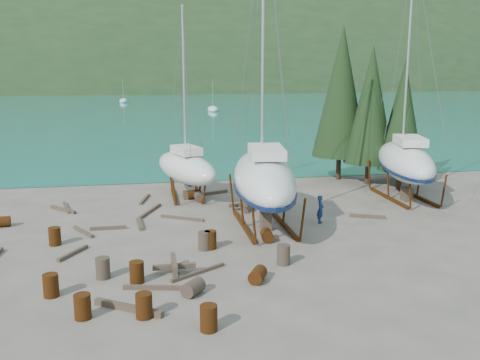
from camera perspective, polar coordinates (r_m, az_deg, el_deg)
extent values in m
plane|color=#585245|center=(25.91, -1.67, -7.06)|extent=(600.00, 600.00, 0.00)
plane|color=teal|center=(339.35, -9.90, 10.34)|extent=(700.00, 700.00, 0.00)
ellipsoid|color=#20361B|center=(344.35, -9.91, 10.36)|extent=(800.00, 360.00, 110.00)
cube|color=beige|center=(214.94, -14.94, 9.83)|extent=(6.00, 5.00, 4.00)
cube|color=#A54C2D|center=(214.88, -14.98, 10.57)|extent=(6.60, 5.60, 1.60)
cube|color=beige|center=(216.95, -1.45, 10.23)|extent=(6.00, 5.00, 4.00)
cube|color=#A54C2D|center=(216.89, -1.46, 10.97)|extent=(6.60, 5.60, 1.60)
cylinder|color=black|center=(40.40, 13.44, 0.72)|extent=(0.36, 0.36, 1.60)
cone|color=black|center=(39.76, 13.79, 7.80)|extent=(3.60, 3.60, 8.40)
cylinder|color=black|center=(39.29, 16.60, 0.05)|extent=(0.36, 0.36, 1.36)
cone|color=black|center=(38.68, 16.97, 6.23)|extent=(3.06, 3.06, 7.14)
cylinder|color=black|center=(41.63, 10.46, 1.34)|extent=(0.36, 0.36, 1.84)
cone|color=black|center=(40.98, 10.76, 9.27)|extent=(4.14, 4.14, 9.66)
cylinder|color=black|center=(42.58, 16.60, 1.00)|extent=(0.36, 0.36, 1.44)
cone|color=black|center=(41.99, 16.96, 7.04)|extent=(3.24, 3.24, 7.56)
ellipsoid|color=silver|center=(105.43, -2.91, 7.54)|extent=(2.00, 5.00, 1.40)
cylinder|color=silver|center=(105.25, -2.92, 9.09)|extent=(0.08, 0.08, 5.00)
ellipsoid|color=silver|center=(134.54, -12.32, 8.23)|extent=(2.00, 5.00, 1.40)
cylinder|color=silver|center=(134.40, -12.37, 9.45)|extent=(0.08, 0.08, 5.00)
ellipsoid|color=silver|center=(28.36, 2.55, 0.21)|extent=(4.46, 11.01, 2.50)
cube|color=#0C183C|center=(28.03, 2.78, -1.60)|extent=(0.49, 1.94, 1.00)
cube|color=silver|center=(27.58, 2.83, 3.04)|extent=(2.11, 3.40, 0.50)
cylinder|color=silver|center=(28.37, 2.45, 15.99)|extent=(0.14, 0.14, 12.84)
cube|color=#562E0E|center=(28.78, 0.38, -4.89)|extent=(0.18, 5.88, 0.20)
cube|color=#562E0E|center=(29.25, 4.60, -4.65)|extent=(0.18, 5.88, 0.20)
cube|color=#4F3C2D|center=(28.39, 2.75, -4.38)|extent=(0.50, 0.80, 0.93)
ellipsoid|color=silver|center=(36.11, 17.19, 1.93)|extent=(5.16, 10.19, 2.31)
cube|color=#0C183C|center=(35.81, 17.48, 0.68)|extent=(0.67, 1.77, 1.00)
cube|color=silver|center=(35.48, 17.69, 4.03)|extent=(2.24, 3.23, 0.50)
cylinder|color=silver|center=(36.08, 17.54, 13.29)|extent=(0.14, 0.14, 11.75)
cube|color=#562E0E|center=(36.14, 15.55, -1.84)|extent=(0.18, 5.38, 0.20)
cube|color=#562E0E|center=(37.05, 18.33, -1.68)|extent=(0.18, 5.38, 0.20)
cube|color=#4F3C2D|center=(36.09, 17.34, -1.45)|extent=(0.50, 0.80, 0.83)
ellipsoid|color=silver|center=(35.18, -5.77, 1.29)|extent=(4.74, 8.04, 1.97)
cube|color=#0C183C|center=(34.90, -5.70, 0.31)|extent=(0.68, 1.39, 1.00)
cube|color=silver|center=(34.59, -5.76, 3.19)|extent=(1.99, 2.60, 0.50)
cylinder|color=silver|center=(34.97, -6.02, 10.61)|extent=(0.14, 0.14, 9.20)
cube|color=#562E0E|center=(35.51, -7.06, -1.73)|extent=(0.18, 4.22, 0.20)
cube|color=#562E0E|center=(35.64, -4.35, -1.62)|extent=(0.18, 4.22, 0.20)
cube|color=#4F3C2D|center=(35.16, -5.66, -1.59)|extent=(0.50, 0.80, 0.49)
imported|color=#12274F|center=(29.74, 8.58, -3.11)|extent=(0.60, 0.68, 1.56)
cylinder|color=#562E0E|center=(21.55, -19.53, -10.55)|extent=(0.58, 0.58, 0.88)
cylinder|color=#2D2823|center=(20.63, -5.03, -11.36)|extent=(1.01, 1.05, 0.58)
cylinder|color=#562E0E|center=(31.56, -24.09, -4.08)|extent=(0.94, 0.67, 0.58)
cylinder|color=#562E0E|center=(19.06, -10.20, -13.05)|extent=(0.58, 0.58, 0.88)
cylinder|color=#562E0E|center=(34.96, -4.91, -1.57)|extent=(0.95, 0.70, 0.58)
cylinder|color=#2D2823|center=(25.33, -3.83, -6.48)|extent=(0.58, 0.58, 0.88)
cylinder|color=#562E0E|center=(26.57, 2.89, -5.93)|extent=(0.65, 0.92, 0.58)
cylinder|color=#562E0E|center=(17.97, -3.36, -14.49)|extent=(0.58, 0.58, 0.88)
cylinder|color=#562E0E|center=(27.41, -19.15, -5.70)|extent=(0.58, 0.58, 0.88)
cylinder|color=#562E0E|center=(21.97, -10.95, -9.62)|extent=(0.58, 0.58, 0.88)
cylinder|color=#2D2823|center=(34.32, -4.38, -1.82)|extent=(0.64, 0.92, 0.58)
cylinder|color=#562E0E|center=(21.72, 1.90, -10.08)|extent=(0.93, 1.05, 0.58)
cylinder|color=#562E0E|center=(19.48, -16.45, -12.81)|extent=(0.58, 0.58, 0.88)
cylinder|color=#562E0E|center=(25.45, -3.17, -6.39)|extent=(0.58, 0.58, 0.88)
cylinder|color=#2D2823|center=(22.69, -14.42, -9.08)|extent=(0.58, 0.58, 0.88)
cylinder|color=#2D2823|center=(23.54, 4.66, -7.95)|extent=(0.58, 0.58, 0.88)
cube|color=#4F3C2D|center=(31.40, 13.43, -3.80)|extent=(1.89, 0.99, 0.19)
cube|color=#4F3C2D|center=(33.69, -18.35, -3.02)|extent=(1.70, 1.82, 0.19)
cube|color=#4F3C2D|center=(22.61, -4.47, -9.80)|extent=(2.40, 1.63, 0.15)
cube|color=#4F3C2D|center=(29.28, -13.87, -4.99)|extent=(1.87, 0.18, 0.17)
cube|color=#4F3C2D|center=(21.32, -8.78, -11.28)|extent=(2.67, 0.73, 0.16)
cube|color=#4F3C2D|center=(36.25, -2.82, -1.37)|extent=(2.04, 0.94, 0.19)
cube|color=#4F3C2D|center=(29.59, -10.65, -4.64)|extent=(0.36, 2.08, 0.19)
cube|color=#4F3C2D|center=(35.11, -10.14, -2.02)|extent=(0.69, 2.48, 0.15)
cube|color=#4F3C2D|center=(32.18, -9.55, -3.27)|extent=(1.36, 2.95, 0.16)
cube|color=#4F3C2D|center=(30.44, -6.19, -4.07)|extent=(2.37, 1.49, 0.15)
cube|color=#4F3C2D|center=(25.87, -17.39, -7.46)|extent=(1.21, 1.88, 0.17)
cube|color=#4F3C2D|center=(34.22, -18.02, -2.80)|extent=(0.76, 2.61, 0.15)
cube|color=#4F3C2D|center=(19.78, -11.82, -13.20)|extent=(2.45, 1.75, 0.23)
cube|color=#4F3C2D|center=(28.97, -16.38, -5.32)|extent=(1.23, 1.96, 0.16)
cube|color=#4F3C2D|center=(22.79, -7.02, -9.61)|extent=(0.20, 1.80, 0.20)
cube|color=#4F3C2D|center=(22.71, -7.04, -9.14)|extent=(1.80, 0.20, 0.20)
cube|color=#4F3C2D|center=(22.64, -7.05, -8.66)|extent=(0.20, 1.80, 0.20)
cube|color=#4F3C2D|center=(32.26, 0.39, -3.03)|extent=(0.20, 1.80, 0.20)
cube|color=#4F3C2D|center=(32.21, 0.39, -2.69)|extent=(1.80, 0.20, 0.20)
cube|color=#4F3C2D|center=(32.16, 0.39, -2.34)|extent=(0.20, 1.80, 0.20)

